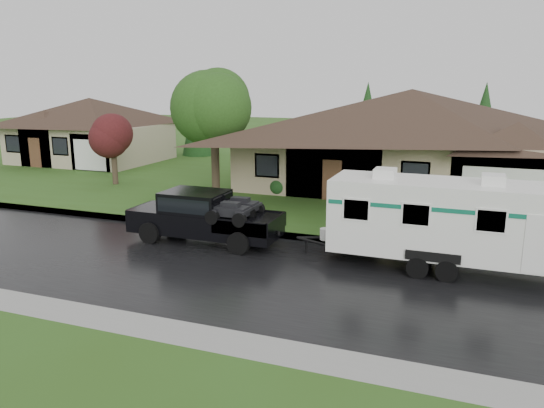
{
  "coord_description": "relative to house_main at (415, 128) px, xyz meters",
  "views": [
    {
      "loc": [
        5.38,
        -17.24,
        6.18
      ],
      "look_at": [
        -1.9,
        2.0,
        1.4
      ],
      "focal_mm": 35.0,
      "sensor_mm": 36.0,
      "label": 1
    }
  ],
  "objects": [
    {
      "name": "road",
      "position": [
        -2.29,
        -15.84,
        -3.59
      ],
      "size": [
        140.0,
        8.0,
        0.01
      ],
      "primitive_type": "cube",
      "color": "black",
      "rests_on": "ground"
    },
    {
      "name": "travel_trailer",
      "position": [
        2.21,
        -13.23,
        -1.84
      ],
      "size": [
        7.38,
        2.59,
        3.31
      ],
      "color": "white",
      "rests_on": "ground"
    },
    {
      "name": "house_main",
      "position": [
        0.0,
        0.0,
        0.0
      ],
      "size": [
        19.44,
        10.8,
        6.9
      ],
      "color": "tan",
      "rests_on": "lawn"
    },
    {
      "name": "tree_left_green",
      "position": [
        -9.97,
        -5.32,
        1.31
      ],
      "size": [
        4.14,
        4.14,
        6.85
      ],
      "color": "#382B1E",
      "rests_on": "lawn"
    },
    {
      "name": "curb",
      "position": [
        -2.29,
        -11.59,
        -3.52
      ],
      "size": [
        140.0,
        0.5,
        0.15
      ],
      "primitive_type": "cube",
      "color": "gray",
      "rests_on": "ground"
    },
    {
      "name": "ground",
      "position": [
        -2.29,
        -13.84,
        -3.59
      ],
      "size": [
        140.0,
        140.0,
        0.0
      ],
      "primitive_type": "plane",
      "color": "#31551A",
      "rests_on": "ground"
    },
    {
      "name": "lawn",
      "position": [
        -2.29,
        1.16,
        -3.52
      ],
      "size": [
        140.0,
        26.0,
        0.15
      ],
      "primitive_type": "cube",
      "color": "#31551A",
      "rests_on": "ground"
    },
    {
      "name": "pickup_truck",
      "position": [
        -6.6,
        -13.23,
        -2.52
      ],
      "size": [
        5.98,
        2.27,
        1.99
      ],
      "color": "black",
      "rests_on": "ground"
    },
    {
      "name": "tree_red",
      "position": [
        -16.78,
        -5.14,
        -0.56
      ],
      "size": [
        2.51,
        2.51,
        4.16
      ],
      "color": "#382B1E",
      "rests_on": "lawn"
    },
    {
      "name": "shrub_row",
      "position": [
        -0.29,
        -4.54,
        -2.94
      ],
      "size": [
        13.6,
        1.0,
        1.0
      ],
      "color": "#143814",
      "rests_on": "lawn"
    },
    {
      "name": "house_far",
      "position": [
        -24.07,
        2.02,
        -0.62
      ],
      "size": [
        10.8,
        8.64,
        5.8
      ],
      "color": "tan",
      "rests_on": "lawn"
    }
  ]
}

